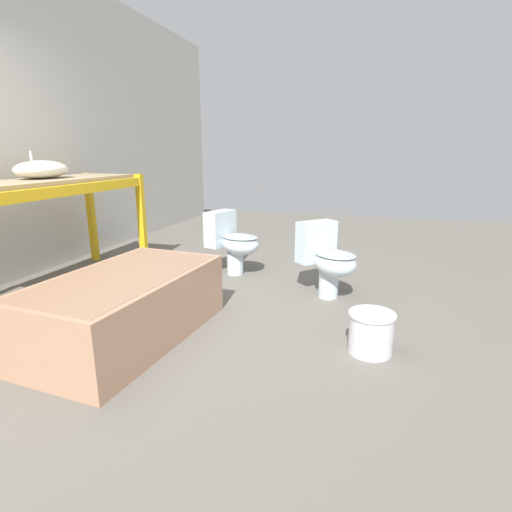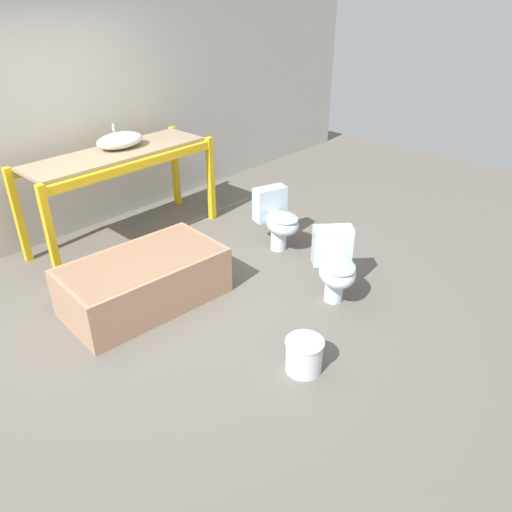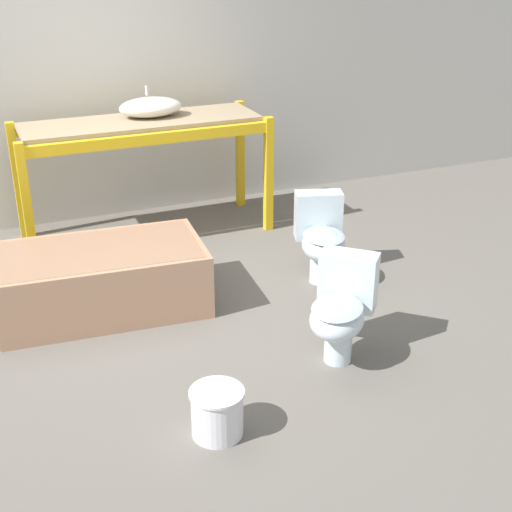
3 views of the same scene
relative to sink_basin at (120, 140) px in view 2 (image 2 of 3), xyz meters
name	(u,v)px [view 2 (image 2 of 3)]	position (x,y,z in m)	size (l,w,h in m)	color
ground_plane	(147,296)	(-0.70, -1.24, -1.11)	(12.00, 12.00, 0.00)	#666059
warehouse_wall_rear	(23,97)	(-0.70, 0.56, 0.49)	(10.80, 0.08, 3.20)	beige
shelving_rack	(118,165)	(-0.11, -0.07, -0.23)	(2.13, 0.75, 1.03)	yellow
sink_basin	(120,140)	(0.00, 0.00, 0.00)	(0.54, 0.36, 0.24)	silver
bathtub_main	(144,278)	(-0.77, -1.33, -0.85)	(1.49, 0.90, 0.46)	tan
toilet_near	(278,218)	(0.88, -1.52, -0.75)	(0.49, 0.63, 0.66)	silver
toilet_far	(335,265)	(0.47, -2.56, -0.75)	(0.63, 0.64, 0.66)	silver
bucket_white	(304,355)	(-0.50, -2.97, -0.97)	(0.30, 0.30, 0.27)	silver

